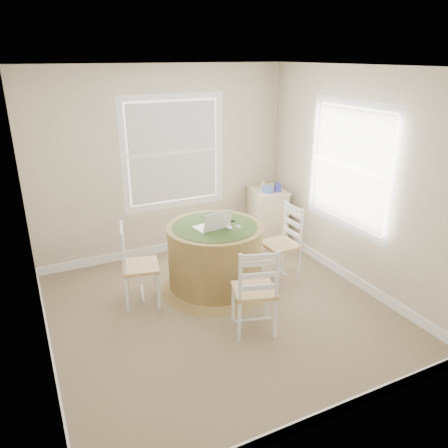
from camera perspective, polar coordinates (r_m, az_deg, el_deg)
room at (r=4.66m, az=0.42°, el=3.78°), size 3.64×3.64×2.64m
round_table at (r=5.26m, az=-1.16°, el=-4.09°), size 1.33×1.33×0.83m
chair_left at (r=5.03m, az=-10.85°, el=-5.39°), size 0.48×0.50×0.95m
chair_near at (r=4.48m, az=3.98°, el=-8.58°), size 0.52×0.50×0.95m
chair_right at (r=5.53m, az=7.35°, el=-2.63°), size 0.41×0.43×0.95m
laptop at (r=5.04m, az=-1.51°, el=-0.21°), size 0.40×0.36×0.25m
mouse at (r=5.05m, az=0.64°, el=-0.43°), size 0.08×0.11×0.04m
phone at (r=5.09m, az=1.92°, el=-0.38°), size 0.05×0.09×0.02m
keys at (r=5.25m, az=1.08°, el=0.36°), size 0.07×0.06×0.02m
corner_chest at (r=6.63m, az=5.63°, el=1.05°), size 0.55×0.68×0.83m
tissue_box at (r=6.33m, az=5.73°, el=4.51°), size 0.14×0.14×0.10m
box_yellow at (r=6.59m, az=5.99°, el=4.99°), size 0.16×0.12×0.06m
box_blue at (r=6.41m, az=7.12°, el=4.75°), size 0.09×0.09×0.12m
cup_cream at (r=6.59m, az=5.08°, el=5.18°), size 0.07×0.07×0.09m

